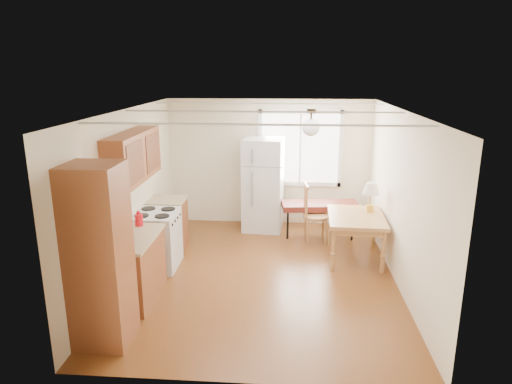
# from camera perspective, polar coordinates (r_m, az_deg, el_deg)

# --- Properties ---
(room_shell) EXTENTS (4.60, 5.60, 2.62)m
(room_shell) POSITION_cam_1_polar(r_m,az_deg,el_deg) (6.68, 0.74, -0.60)
(room_shell) COLOR #522910
(room_shell) RESTS_ON ground
(kitchen_run) EXTENTS (0.65, 3.40, 2.20)m
(kitchen_run) POSITION_cam_1_polar(r_m,az_deg,el_deg) (6.54, -14.86, -5.26)
(kitchen_run) COLOR brown
(kitchen_run) RESTS_ON ground
(window_unit) EXTENTS (1.64, 0.05, 1.51)m
(window_unit) POSITION_cam_1_polar(r_m,az_deg,el_deg) (9.02, 5.54, 5.46)
(window_unit) COLOR white
(window_unit) RESTS_ON room_shell
(pendant_light) EXTENTS (0.26, 0.26, 0.40)m
(pendant_light) POSITION_cam_1_polar(r_m,az_deg,el_deg) (6.87, 6.88, 8.14)
(pendant_light) COLOR black
(pendant_light) RESTS_ON room_shell
(refrigerator) EXTENTS (0.81, 0.81, 1.79)m
(refrigerator) POSITION_cam_1_polar(r_m,az_deg,el_deg) (8.82, 0.92, 0.97)
(refrigerator) COLOR silver
(refrigerator) RESTS_ON ground
(bench) EXTENTS (1.46, 0.67, 0.65)m
(bench) POSITION_cam_1_polar(r_m,az_deg,el_deg) (8.58, 7.98, -1.78)
(bench) COLOR #571B14
(bench) RESTS_ON ground
(dining_table) EXTENTS (0.95, 1.23, 0.75)m
(dining_table) POSITION_cam_1_polar(r_m,az_deg,el_deg) (7.65, 12.39, -3.63)
(dining_table) COLOR #A77240
(dining_table) RESTS_ON ground
(chair) EXTENTS (0.48, 0.48, 1.08)m
(chair) POSITION_cam_1_polar(r_m,az_deg,el_deg) (8.25, 6.85, -2.13)
(chair) COLOR #A77240
(chair) RESTS_ON ground
(table_lamp) EXTENTS (0.28, 0.28, 0.49)m
(table_lamp) POSITION_cam_1_polar(r_m,az_deg,el_deg) (7.80, 14.19, 0.16)
(table_lamp) COLOR gold
(table_lamp) RESTS_ON dining_table
(coffee_maker) EXTENTS (0.21, 0.25, 0.35)m
(coffee_maker) POSITION_cam_1_polar(r_m,az_deg,el_deg) (6.13, -16.18, -4.86)
(coffee_maker) COLOR black
(coffee_maker) RESTS_ON kitchen_run
(kettle) EXTENTS (0.12, 0.12, 0.22)m
(kettle) POSITION_cam_1_polar(r_m,az_deg,el_deg) (6.70, -14.43, -3.34)
(kettle) COLOR red
(kettle) RESTS_ON kitchen_run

